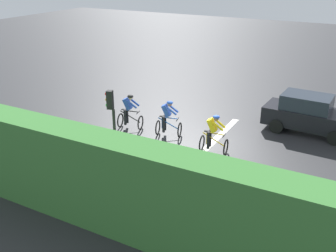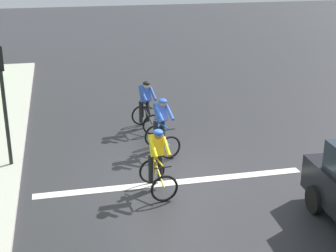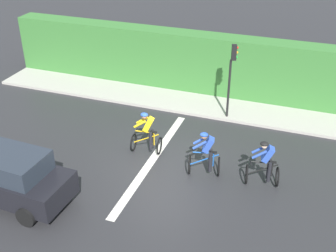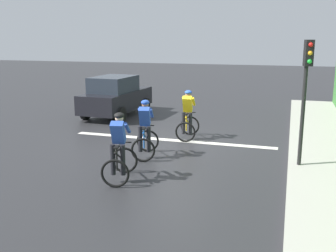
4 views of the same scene
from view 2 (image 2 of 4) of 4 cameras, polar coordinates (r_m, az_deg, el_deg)
The scene contains 6 objects.
ground_plane at distance 13.17m, azimuth 0.12°, elevation -5.74°, with size 80.00×80.00×0.00m, color #28282B.
road_marking_stop_line at distance 12.80m, azimuth 0.54°, elevation -6.52°, with size 7.00×0.30×0.01m, color silver.
cyclist_lead at distance 16.20m, azimuth -2.56°, elevation 2.30°, with size 0.88×1.19×1.66m.
cyclist_second at distance 14.37m, azimuth -0.76°, elevation -0.03°, with size 0.91×1.21×1.66m.
cyclist_mid at distance 12.04m, azimuth -1.24°, elevation -4.13°, with size 0.79×1.14×1.66m.
traffic_light_near_crossing at distance 13.60m, azimuth -18.54°, elevation 4.06°, with size 0.25×0.31×3.34m.
Camera 2 is at (-2.64, -11.56, 5.71)m, focal length 52.98 mm.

